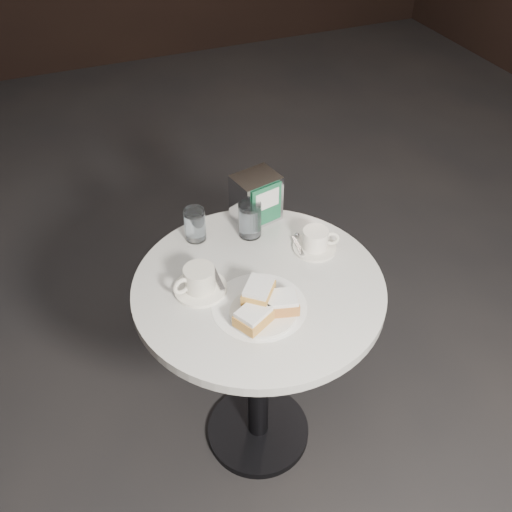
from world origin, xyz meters
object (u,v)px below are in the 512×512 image
(coffee_cup_right, at_px, (316,241))
(water_glass_left, at_px, (195,225))
(water_glass_right, at_px, (250,220))
(beignet_plate, at_px, (264,307))
(coffee_cup_left, at_px, (199,281))
(napkin_dispenser, at_px, (256,198))
(cafe_table, at_px, (259,331))

(coffee_cup_right, relative_size, water_glass_left, 1.63)
(water_glass_right, bearing_deg, beignet_plate, -105.57)
(beignet_plate, xyz_separation_m, water_glass_left, (-0.07, 0.37, 0.02))
(water_glass_right, bearing_deg, coffee_cup_left, -141.34)
(beignet_plate, bearing_deg, coffee_cup_left, 129.56)
(water_glass_right, xyz_separation_m, napkin_dispenser, (0.05, 0.07, 0.02))
(beignet_plate, height_order, coffee_cup_left, beignet_plate)
(beignet_plate, xyz_separation_m, water_glass_right, (0.09, 0.32, 0.02))
(coffee_cup_left, xyz_separation_m, water_glass_left, (0.06, 0.22, 0.02))
(coffee_cup_left, bearing_deg, coffee_cup_right, -7.18)
(cafe_table, xyz_separation_m, beignet_plate, (-0.03, -0.11, 0.23))
(beignet_plate, distance_m, water_glass_right, 0.34)
(coffee_cup_right, height_order, water_glass_left, water_glass_left)
(water_glass_left, bearing_deg, coffee_cup_right, -30.10)
(beignet_plate, bearing_deg, water_glass_right, 74.43)
(water_glass_right, bearing_deg, cafe_table, -105.40)
(cafe_table, distance_m, napkin_dispenser, 0.41)
(coffee_cup_right, relative_size, napkin_dispenser, 1.09)
(coffee_cup_right, height_order, napkin_dispenser, napkin_dispenser)
(beignet_plate, xyz_separation_m, coffee_cup_left, (-0.13, 0.15, 0.00))
(cafe_table, xyz_separation_m, water_glass_right, (0.06, 0.21, 0.25))
(cafe_table, height_order, coffee_cup_right, coffee_cup_right)
(coffee_cup_right, bearing_deg, beignet_plate, -120.48)
(napkin_dispenser, bearing_deg, water_glass_left, 173.74)
(coffee_cup_right, distance_m, napkin_dispenser, 0.23)
(coffee_cup_left, bearing_deg, water_glass_right, 25.72)
(cafe_table, height_order, water_glass_left, water_glass_left)
(coffee_cup_left, xyz_separation_m, napkin_dispenser, (0.26, 0.24, 0.04))
(coffee_cup_left, height_order, coffee_cup_right, coffee_cup_left)
(coffee_cup_left, relative_size, coffee_cup_right, 1.04)
(coffee_cup_left, bearing_deg, water_glass_left, 61.99)
(cafe_table, relative_size, water_glass_right, 6.71)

